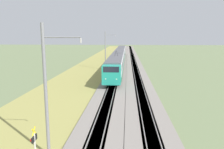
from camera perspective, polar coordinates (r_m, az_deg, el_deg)
name	(u,v)px	position (r m, az deg, el deg)	size (l,w,h in m)	color
ballast_main	(118,67)	(57.88, 1.64, 2.00)	(240.00, 4.40, 0.30)	gray
ballast_adjacent	(135,67)	(57.86, 5.96, 1.94)	(240.00, 4.40, 0.30)	gray
track_main	(118,67)	(57.88, 1.64, 2.00)	(240.00, 1.57, 0.45)	#4C4238
track_adjacent	(135,67)	(57.86, 5.96, 1.95)	(240.00, 1.57, 0.45)	#4C4238
grass_verge	(94,67)	(58.50, -4.62, 1.96)	(240.00, 11.51, 0.12)	#99934C
passenger_train	(119,56)	(64.76, 1.92, 4.89)	(65.33, 2.97, 5.20)	teal
crossing_signal_aux	(35,145)	(14.70, -19.59, -16.94)	(0.70, 0.23, 2.85)	beige
catenary_mast_near	(47,91)	(14.89, -16.74, -4.25)	(0.22, 2.56, 9.06)	slate
catenary_mast_mid	(106,50)	(52.93, -1.68, 6.36)	(0.22, 2.56, 9.41)	slate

